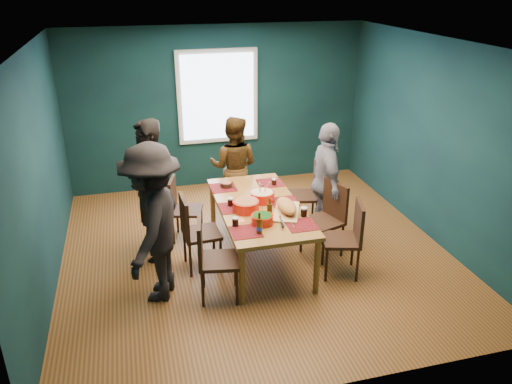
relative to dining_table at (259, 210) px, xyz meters
The scene contains 26 objects.
room 0.81m from the dining_table, 91.60° to the left, with size 5.01×5.01×2.71m.
dining_table is the anchor object (origin of this frame).
chair_left_far 1.21m from the dining_table, 139.58° to the left, with size 0.50×0.50×0.90m.
chair_left_mid 0.85m from the dining_table, behind, with size 0.47×0.47×0.98m.
chair_left_near 1.03m from the dining_table, 137.04° to the right, with size 0.51×0.51×0.98m.
chair_right_far 1.18m from the dining_table, 37.34° to the left, with size 0.53×0.53×0.97m.
chair_right_mid 0.92m from the dining_table, ahead, with size 0.56×0.56×0.98m.
chair_right_near 1.15m from the dining_table, 33.58° to the right, with size 0.53×0.53×0.96m.
person_far_left 1.40m from the dining_table, 162.80° to the left, with size 0.67×0.44×1.85m, color black.
person_back 1.37m from the dining_table, 91.16° to the left, with size 0.75×0.59×1.55m, color black.
person_right 1.09m from the dining_table, 17.16° to the left, with size 0.97×0.40×1.66m, color silver.
person_near_left 1.44m from the dining_table, 159.45° to the right, with size 1.19×0.68×1.84m, color black.
bowl_salad 0.27m from the dining_table, 149.43° to the right, with size 0.32×0.32×0.13m.
bowl_dumpling 0.19m from the dining_table, 56.34° to the left, with size 0.31×0.31×0.29m.
bowl_herbs 0.53m from the dining_table, 100.90° to the right, with size 0.26×0.26×0.11m.
cutting_board 0.42m from the dining_table, 48.44° to the right, with size 0.48×0.74×0.16m.
small_bowl 0.74m from the dining_table, 112.77° to the left, with size 0.17×0.17×0.07m.
beer_bottle_a 0.76m from the dining_table, 104.87° to the right, with size 0.07×0.07×0.26m.
beer_bottle_b 0.41m from the dining_table, 85.40° to the right, with size 0.06×0.06×0.25m.
cola_glass_a 0.64m from the dining_table, 130.71° to the right, with size 0.08×0.08×0.11m.
cola_glass_b 0.63m from the dining_table, 44.90° to the right, with size 0.08×0.08×0.11m.
cola_glass_c 0.69m from the dining_table, 57.51° to the left, with size 0.07×0.07×0.09m.
cola_glass_d 0.38m from the dining_table, 169.42° to the left, with size 0.08×0.08×0.11m.
napkin_a 0.40m from the dining_table, ahead, with size 0.14×0.14×0.00m, color #E47460.
napkin_b 0.49m from the dining_table, 133.99° to the right, with size 0.13×0.13×0.00m, color #E47460.
napkin_c 0.79m from the dining_table, 60.59° to the right, with size 0.12×0.12×0.00m, color #E47460.
Camera 1 is at (-1.46, -5.64, 3.43)m, focal length 35.00 mm.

